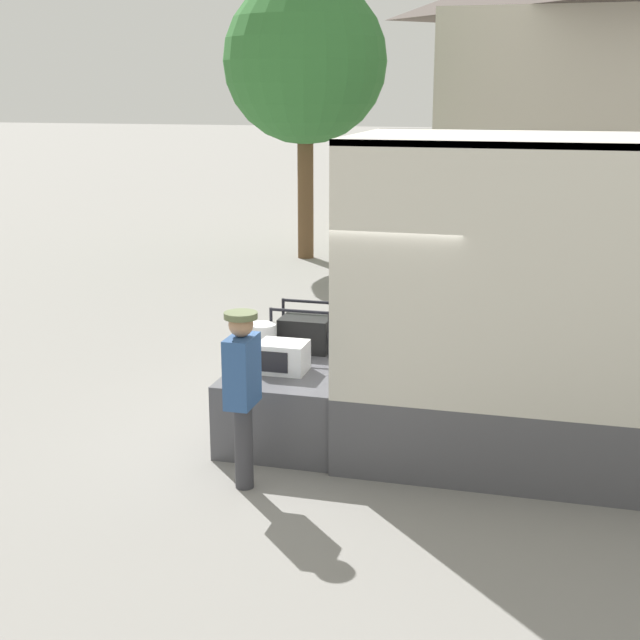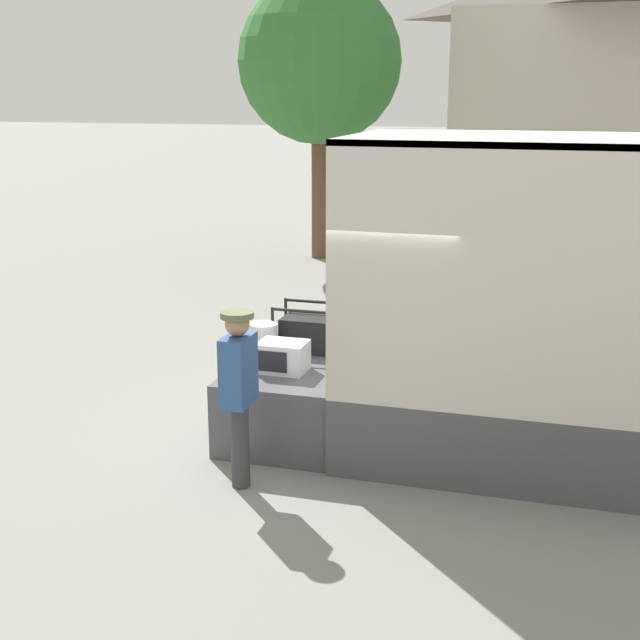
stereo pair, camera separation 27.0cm
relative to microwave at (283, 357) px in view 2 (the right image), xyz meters
The scene contains 8 objects.
ground_plane 1.27m from the microwave, 29.81° to the left, with size 160.00×160.00×0.00m, color gray.
tailgate_deck 0.70m from the microwave, 81.64° to the left, with size 1.29×2.22×0.81m, color #4C4C51.
microwave is the anchor object (origin of this frame).
portable_generator 0.84m from the microwave, 87.11° to the left, with size 0.73×0.51×0.55m.
orange_bucket 0.58m from the microwave, 131.11° to the left, with size 0.32×0.32×0.39m.
worker_person 1.23m from the microwave, 91.24° to the right, with size 0.32×0.44×1.77m.
house_backdrop 16.50m from the microwave, 76.30° to the left, with size 8.30×8.30×7.46m.
street_tree 11.48m from the microwave, 104.53° to the left, with size 3.59×3.59×6.15m.
Camera 2 is at (2.31, -9.11, 3.79)m, focal length 50.00 mm.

